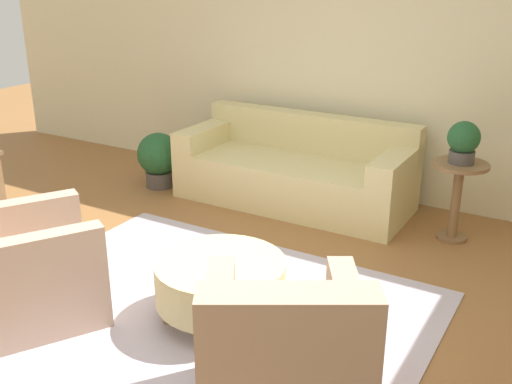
% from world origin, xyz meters
% --- Properties ---
extents(ground_plane, '(16.00, 16.00, 0.00)m').
position_xyz_m(ground_plane, '(0.00, 0.00, 0.00)').
color(ground_plane, '#996638').
extents(wall_back, '(9.59, 0.12, 2.80)m').
position_xyz_m(wall_back, '(0.00, 2.85, 1.40)').
color(wall_back, beige).
rests_on(wall_back, ground_plane).
extents(rug, '(2.97, 2.46, 0.01)m').
position_xyz_m(rug, '(0.00, 0.00, 0.01)').
color(rug, '#BCB2C1').
rests_on(rug, ground_plane).
extents(couch, '(2.26, 0.92, 0.83)m').
position_xyz_m(couch, '(-0.40, 2.25, 0.31)').
color(couch, beige).
rests_on(couch, ground_plane).
extents(armchair_left, '(1.12, 1.15, 0.93)m').
position_xyz_m(armchair_left, '(-0.97, -0.58, 0.36)').
color(armchair_left, tan).
rests_on(armchair_left, rug).
extents(armchair_right, '(1.12, 1.15, 0.93)m').
position_xyz_m(armchair_right, '(0.97, -0.58, 0.36)').
color(armchair_right, tan).
rests_on(armchair_right, rug).
extents(ottoman_table, '(0.86, 0.86, 0.40)m').
position_xyz_m(ottoman_table, '(0.14, 0.11, 0.27)').
color(ottoman_table, beige).
rests_on(ottoman_table, rug).
extents(side_table, '(0.47, 0.47, 0.69)m').
position_xyz_m(side_table, '(1.17, 2.14, 0.46)').
color(side_table, olive).
rests_on(side_table, ground_plane).
extents(potted_plant_on_side_table, '(0.26, 0.26, 0.35)m').
position_xyz_m(potted_plant_on_side_table, '(1.17, 2.14, 0.87)').
color(potted_plant_on_side_table, '#4C4742').
rests_on(potted_plant_on_side_table, side_table).
extents(potted_plant_floor, '(0.45, 0.45, 0.58)m').
position_xyz_m(potted_plant_floor, '(-1.84, 1.91, 0.32)').
color(potted_plant_floor, '#4C4742').
rests_on(potted_plant_floor, ground_plane).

